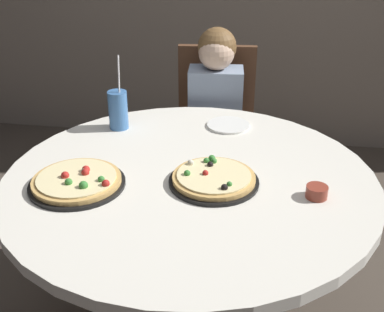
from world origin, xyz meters
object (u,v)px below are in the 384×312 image
(pizza_cheese, at_px, (77,181))
(chair_wooden, at_px, (215,129))
(soda_cup, at_px, (118,110))
(pizza_veggie, at_px, (214,179))
(diner_child, at_px, (214,152))
(plate_small, at_px, (228,125))
(sauce_bowl, at_px, (317,192))
(dining_table, at_px, (190,197))

(pizza_cheese, bearing_deg, chair_wooden, 71.19)
(soda_cup, bearing_deg, pizza_veggie, -41.66)
(diner_child, relative_size, pizza_cheese, 3.37)
(chair_wooden, bearing_deg, pizza_cheese, -108.81)
(diner_child, relative_size, soda_cup, 3.53)
(pizza_veggie, height_order, plate_small, pizza_veggie)
(diner_child, bearing_deg, soda_cup, -135.08)
(soda_cup, xyz_separation_m, sauce_bowl, (0.78, -0.43, -0.06))
(diner_child, xyz_separation_m, sauce_bowl, (0.42, -0.80, 0.29))
(sauce_bowl, distance_m, plate_small, 0.62)
(chair_wooden, distance_m, pizza_cheese, 1.11)
(dining_table, distance_m, diner_child, 0.74)
(diner_child, relative_size, plate_small, 6.01)
(pizza_veggie, relative_size, soda_cup, 0.99)
(plate_small, bearing_deg, dining_table, -101.98)
(pizza_cheese, bearing_deg, dining_table, 19.68)
(dining_table, relative_size, pizza_veggie, 4.24)
(dining_table, relative_size, chair_wooden, 1.36)
(pizza_veggie, xyz_separation_m, pizza_cheese, (-0.45, -0.09, 0.00))
(plate_small, bearing_deg, pizza_cheese, -128.38)
(chair_wooden, xyz_separation_m, plate_small, (0.10, -0.46, 0.22))
(pizza_veggie, distance_m, pizza_cheese, 0.45)
(pizza_cheese, relative_size, soda_cup, 1.05)
(pizza_veggie, bearing_deg, dining_table, 155.96)
(soda_cup, bearing_deg, diner_child, 44.92)
(pizza_cheese, height_order, sauce_bowl, pizza_cheese)
(diner_child, bearing_deg, chair_wooden, 94.56)
(dining_table, bearing_deg, plate_small, 78.02)
(sauce_bowl, bearing_deg, dining_table, 169.47)
(dining_table, xyz_separation_m, diner_child, (0.01, 0.72, -0.18))
(sauce_bowl, bearing_deg, chair_wooden, 113.76)
(dining_table, height_order, plate_small, plate_small)
(pizza_veggie, bearing_deg, sauce_bowl, -6.73)
(sauce_bowl, bearing_deg, soda_cup, 150.86)
(sauce_bowl, bearing_deg, pizza_cheese, -176.37)
(pizza_cheese, height_order, soda_cup, soda_cup)
(sauce_bowl, bearing_deg, diner_child, 117.58)
(diner_child, height_order, pizza_veggie, diner_child)
(pizza_veggie, bearing_deg, plate_small, 89.22)
(chair_wooden, distance_m, sauce_bowl, 1.10)
(chair_wooden, height_order, plate_small, chair_wooden)
(dining_table, distance_m, plate_small, 0.46)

